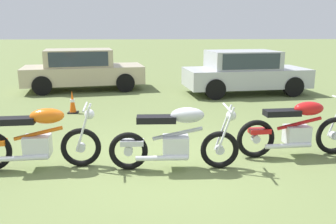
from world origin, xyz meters
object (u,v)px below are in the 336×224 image
Objects in this scene: motorcycle_orange at (37,139)px; motorcycle_red at (297,129)px; motorcycle_silver at (176,139)px; car_beige at (82,67)px; traffic_cone at (72,103)px; car_silver at (244,70)px.

motorcycle_red is (4.30, 0.41, -0.00)m from motorcycle_orange.
motorcycle_orange is 2.17m from motorcycle_silver.
motorcycle_silver is at bearing -80.00° from car_beige.
motorcycle_red is 3.50× the size of traffic_cone.
motorcycle_silver reaches higher than traffic_cone.
motorcycle_red is 0.48× the size of car_beige.
car_silver is (5.56, -0.99, -0.00)m from car_beige.
car_beige is 7.31× the size of traffic_cone.
motorcycle_orange and motorcycle_red have the same top height.
motorcycle_red is at bearing -35.93° from traffic_cone.
motorcycle_red is 5.94m from car_silver.
car_silver is at bearing 67.37° from motorcycle_silver.
motorcycle_orange is 0.48× the size of car_silver.
traffic_cone is (-5.13, -2.59, -0.52)m from car_silver.
traffic_cone is at bearing -94.47° from car_beige.
motorcycle_silver is at bearing -171.64° from motorcycle_red.
motorcycle_red is at bearing -65.26° from car_beige.
motorcycle_silver is 0.98× the size of motorcycle_red.
car_beige reaches higher than traffic_cone.
motorcycle_orange is at bearing -95.66° from car_beige.
car_silver is at bearing -21.36° from car_beige.
motorcycle_orange is at bearing -85.53° from traffic_cone.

